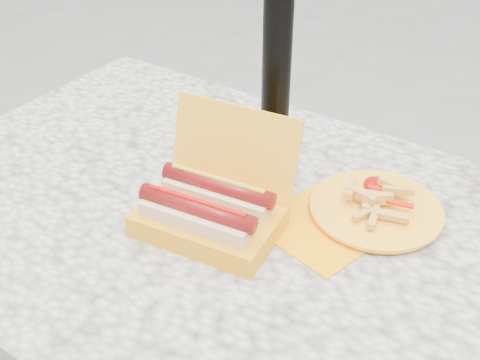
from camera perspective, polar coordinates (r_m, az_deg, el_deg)
The scene contains 3 objects.
picnic_table at distance 1.10m, azimuth -1.41°, elevation -7.56°, with size 1.20×0.80×0.75m.
hotdog_box at distance 0.97m, azimuth -2.82°, elevation -2.74°, with size 0.24×0.21×0.18m.
fries_plate at distance 1.04m, azimuth 12.35°, elevation -2.71°, with size 0.28×0.30×0.04m.
Camera 1 is at (0.47, -0.66, 1.38)m, focal length 45.00 mm.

